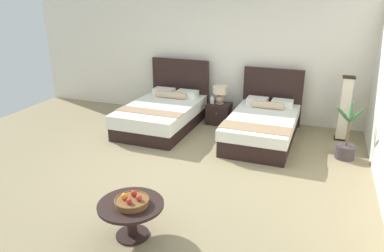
{
  "coord_description": "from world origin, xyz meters",
  "views": [
    {
      "loc": [
        2.05,
        -5.17,
        2.81
      ],
      "look_at": [
        0.03,
        0.49,
        0.59
      ],
      "focal_mm": 34.49,
      "sensor_mm": 36.0,
      "label": 1
    }
  ],
  "objects_px": {
    "table_lamp": "(220,93)",
    "floor_lamp_corner": "(344,109)",
    "fruit_bowl": "(132,201)",
    "potted_palm": "(346,146)",
    "nightstand": "(219,113)",
    "bed_near_corner": "(263,125)",
    "bed_near_window": "(163,114)",
    "coffee_table": "(131,212)",
    "vase": "(212,100)"
  },
  "relations": [
    {
      "from": "table_lamp",
      "to": "fruit_bowl",
      "type": "relative_size",
      "value": 0.96
    },
    {
      "from": "nightstand",
      "to": "vase",
      "type": "relative_size",
      "value": 3.01
    },
    {
      "from": "fruit_bowl",
      "to": "potted_palm",
      "type": "bearing_deg",
      "value": 52.83
    },
    {
      "from": "vase",
      "to": "fruit_bowl",
      "type": "xyz_separation_m",
      "value": [
        0.29,
        -4.24,
        -0.03
      ]
    },
    {
      "from": "nightstand",
      "to": "fruit_bowl",
      "type": "height_order",
      "value": "fruit_bowl"
    },
    {
      "from": "table_lamp",
      "to": "fruit_bowl",
      "type": "distance_m",
      "value": 4.31
    },
    {
      "from": "vase",
      "to": "fruit_bowl",
      "type": "bearing_deg",
      "value": -86.03
    },
    {
      "from": "vase",
      "to": "floor_lamp_corner",
      "type": "distance_m",
      "value": 2.71
    },
    {
      "from": "vase",
      "to": "table_lamp",
      "type": "bearing_deg",
      "value": 21.78
    },
    {
      "from": "table_lamp",
      "to": "fruit_bowl",
      "type": "xyz_separation_m",
      "value": [
        0.14,
        -4.3,
        -0.2
      ]
    },
    {
      "from": "fruit_bowl",
      "to": "floor_lamp_corner",
      "type": "relative_size",
      "value": 0.32
    },
    {
      "from": "vase",
      "to": "coffee_table",
      "type": "bearing_deg",
      "value": -86.39
    },
    {
      "from": "table_lamp",
      "to": "potted_palm",
      "type": "bearing_deg",
      "value": -21.95
    },
    {
      "from": "vase",
      "to": "potted_palm",
      "type": "xyz_separation_m",
      "value": [
        2.76,
        -0.99,
        -0.29
      ]
    },
    {
      "from": "bed_near_window",
      "to": "bed_near_corner",
      "type": "height_order",
      "value": "bed_near_window"
    },
    {
      "from": "bed_near_window",
      "to": "nightstand",
      "type": "distance_m",
      "value": 1.26
    },
    {
      "from": "fruit_bowl",
      "to": "potted_palm",
      "type": "xyz_separation_m",
      "value": [
        2.46,
        3.25,
        -0.26
      ]
    },
    {
      "from": "bed_near_corner",
      "to": "table_lamp",
      "type": "bearing_deg",
      "value": 147.81
    },
    {
      "from": "coffee_table",
      "to": "floor_lamp_corner",
      "type": "relative_size",
      "value": 0.62
    },
    {
      "from": "table_lamp",
      "to": "vase",
      "type": "xyz_separation_m",
      "value": [
        -0.15,
        -0.06,
        -0.16
      ]
    },
    {
      "from": "vase",
      "to": "potted_palm",
      "type": "bearing_deg",
      "value": -19.76
    },
    {
      "from": "nightstand",
      "to": "floor_lamp_corner",
      "type": "height_order",
      "value": "floor_lamp_corner"
    },
    {
      "from": "bed_near_corner",
      "to": "potted_palm",
      "type": "relative_size",
      "value": 2.23
    },
    {
      "from": "nightstand",
      "to": "table_lamp",
      "type": "xyz_separation_m",
      "value": [
        -0.0,
        0.02,
        0.47
      ]
    },
    {
      "from": "table_lamp",
      "to": "coffee_table",
      "type": "height_order",
      "value": "table_lamp"
    },
    {
      "from": "floor_lamp_corner",
      "to": "potted_palm",
      "type": "bearing_deg",
      "value": -86.75
    },
    {
      "from": "potted_palm",
      "to": "bed_near_window",
      "type": "bearing_deg",
      "value": 174.17
    },
    {
      "from": "potted_palm",
      "to": "nightstand",
      "type": "bearing_deg",
      "value": 158.43
    },
    {
      "from": "bed_near_corner",
      "to": "fruit_bowl",
      "type": "relative_size",
      "value": 5.36
    },
    {
      "from": "vase",
      "to": "fruit_bowl",
      "type": "height_order",
      "value": "vase"
    },
    {
      "from": "nightstand",
      "to": "potted_palm",
      "type": "distance_m",
      "value": 2.8
    },
    {
      "from": "fruit_bowl",
      "to": "coffee_table",
      "type": "bearing_deg",
      "value": 150.37
    },
    {
      "from": "table_lamp",
      "to": "floor_lamp_corner",
      "type": "xyz_separation_m",
      "value": [
        2.55,
        -0.11,
        -0.06
      ]
    },
    {
      "from": "bed_near_window",
      "to": "table_lamp",
      "type": "height_order",
      "value": "bed_near_window"
    },
    {
      "from": "bed_near_window",
      "to": "potted_palm",
      "type": "distance_m",
      "value": 3.7
    },
    {
      "from": "nightstand",
      "to": "fruit_bowl",
      "type": "bearing_deg",
      "value": -88.07
    },
    {
      "from": "coffee_table",
      "to": "fruit_bowl",
      "type": "height_order",
      "value": "fruit_bowl"
    },
    {
      "from": "bed_near_corner",
      "to": "fruit_bowl",
      "type": "xyz_separation_m",
      "value": [
        -0.93,
        -3.62,
        0.2
      ]
    },
    {
      "from": "bed_near_window",
      "to": "table_lamp",
      "type": "bearing_deg",
      "value": 32.29
    },
    {
      "from": "table_lamp",
      "to": "potted_palm",
      "type": "height_order",
      "value": "potted_palm"
    },
    {
      "from": "bed_near_corner",
      "to": "table_lamp",
      "type": "relative_size",
      "value": 5.6
    },
    {
      "from": "floor_lamp_corner",
      "to": "nightstand",
      "type": "bearing_deg",
      "value": 177.95
    },
    {
      "from": "nightstand",
      "to": "table_lamp",
      "type": "relative_size",
      "value": 1.28
    },
    {
      "from": "bed_near_corner",
      "to": "table_lamp",
      "type": "height_order",
      "value": "bed_near_corner"
    },
    {
      "from": "bed_near_corner",
      "to": "vase",
      "type": "bearing_deg",
      "value": 153.28
    },
    {
      "from": "nightstand",
      "to": "coffee_table",
      "type": "xyz_separation_m",
      "value": [
        0.12,
        -4.26,
        0.11
      ]
    },
    {
      "from": "bed_near_window",
      "to": "potted_palm",
      "type": "bearing_deg",
      "value": -5.83
    },
    {
      "from": "fruit_bowl",
      "to": "table_lamp",
      "type": "bearing_deg",
      "value": 91.92
    },
    {
      "from": "bed_near_window",
      "to": "table_lamp",
      "type": "relative_size",
      "value": 5.62
    },
    {
      "from": "floor_lamp_corner",
      "to": "vase",
      "type": "bearing_deg",
      "value": 178.91
    }
  ]
}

